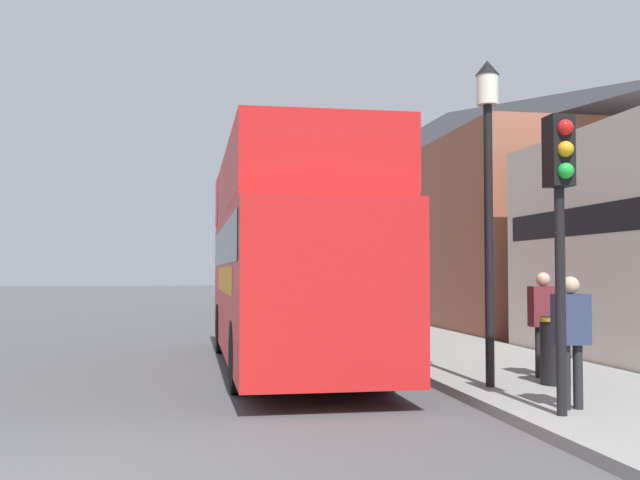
{
  "coord_description": "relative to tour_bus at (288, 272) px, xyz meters",
  "views": [
    {
      "loc": [
        1.66,
        -6.83,
        1.83
      ],
      "look_at": [
        4.1,
        7.27,
        2.43
      ],
      "focal_mm": 42.0,
      "sensor_mm": 36.0,
      "label": 1
    }
  ],
  "objects": [
    {
      "name": "litter_bin",
      "position": [
        3.55,
        -3.74,
        -1.15
      ],
      "size": [
        0.48,
        0.48,
        1.02
      ],
      "color": "black",
      "rests_on": "sidewalk"
    },
    {
      "name": "pedestrian_second",
      "position": [
        3.74,
        -3.0,
        -0.67
      ],
      "size": [
        0.44,
        0.24,
        1.68
      ],
      "color": "#232328",
      "rests_on": "sidewalk"
    },
    {
      "name": "parked_car_ahead_of_bus",
      "position": [
        0.78,
        7.31,
        -1.14
      ],
      "size": [
        1.95,
        4.05,
        1.45
      ],
      "rotation": [
        0.0,
        0.0,
        -0.03
      ],
      "color": "maroon",
      "rests_on": "ground_plane"
    },
    {
      "name": "tour_bus",
      "position": [
        0.0,
        0.0,
        0.0
      ],
      "size": [
        2.52,
        9.56,
        4.01
      ],
      "rotation": [
        0.0,
        0.0,
        0.0
      ],
      "color": "red",
      "rests_on": "ground_plane"
    },
    {
      "name": "lamp_post_nearest",
      "position": [
        2.52,
        -3.75,
        1.65
      ],
      "size": [
        0.35,
        0.35,
        4.84
      ],
      "color": "black",
      "rests_on": "sidewalk"
    },
    {
      "name": "lamp_post_second",
      "position": [
        2.36,
        3.34,
        1.69
      ],
      "size": [
        0.35,
        0.35,
        4.92
      ],
      "color": "black",
      "rests_on": "sidewalk"
    },
    {
      "name": "traffic_signal",
      "position": [
        2.48,
        -6.01,
        0.92
      ],
      "size": [
        0.28,
        0.42,
        3.54
      ],
      "color": "black",
      "rests_on": "sidewalk"
    },
    {
      "name": "pedestrian_nearest",
      "position": [
        2.79,
        -5.64,
        -0.7
      ],
      "size": [
        0.43,
        0.23,
        1.63
      ],
      "color": "#232328",
      "rests_on": "sidewalk"
    },
    {
      "name": "sidewalk",
      "position": [
        3.74,
        10.61,
        -1.75
      ],
      "size": [
        3.61,
        108.0,
        0.14
      ],
      "color": "gray",
      "rests_on": "ground_plane"
    },
    {
      "name": "brick_terrace_rear",
      "position": [
        8.54,
        14.98,
        2.37
      ],
      "size": [
        6.0,
        23.16,
        8.38
      ],
      "color": "#935642",
      "rests_on": "ground_plane"
    },
    {
      "name": "ground_plane",
      "position": [
        -3.49,
        13.61,
        -1.82
      ],
      "size": [
        144.0,
        144.0,
        0.0
      ],
      "primitive_type": "plane",
      "color": "#4C4C4F"
    }
  ]
}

